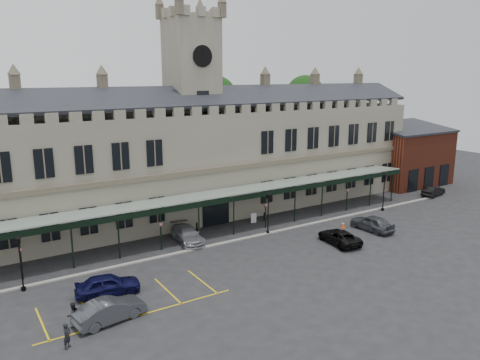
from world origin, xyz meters
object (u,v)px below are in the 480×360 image
lamp_post_right (384,188)px  sign_board (254,218)px  station_building (194,160)px  car_left_a (108,285)px  car_right_a (372,223)px  clock_tower (192,102)px  car_right_b (433,191)px  person_a (67,336)px  lamp_post_mid (268,209)px  person_b (73,315)px  car_left_b (110,310)px  traffic_cone (343,225)px  lamp_post_left (20,258)px  car_taxi (187,235)px  car_van (339,237)px

lamp_post_right → sign_board: size_ratio=4.36×
lamp_post_right → sign_board: (-15.87, 4.43, -2.29)m
lamp_post_right → station_building: bearing=150.9°
car_left_a → car_right_a: car_right_a is taller
clock_tower → car_right_b: clock_tower is taller
car_right_a → person_a: car_right_a is taller
sign_board → car_right_b: 27.29m
lamp_post_mid → person_b: (-21.39, -8.01, -1.82)m
car_left_b → car_right_b: (47.05, 9.08, -0.10)m
traffic_cone → car_left_b: size_ratio=0.14×
person_a → lamp_post_mid: bearing=-20.0°
lamp_post_right → lamp_post_left: bearing=180.0°
car_left_b → person_b: person_b is taller
lamp_post_right → person_a: (-38.99, -9.74, -2.00)m
car_taxi → car_van: bearing=-28.2°
car_taxi → car_right_b: (36.00, -1.80, -0.06)m
lamp_post_left → sign_board: (24.20, 4.41, -2.14)m
clock_tower → traffic_cone: (11.10, -13.20, -12.77)m
car_left_a → car_left_b: (-1.05, -3.90, -0.01)m
traffic_cone → car_taxi: size_ratio=0.13×
car_right_a → lamp_post_left: bearing=-10.1°
car_taxi → person_b: 16.82m
lamp_post_left → lamp_post_right: 40.07m
car_left_a → car_right_b: bearing=-74.7°
clock_tower → car_van: (7.29, -16.54, -12.42)m
lamp_post_right → sign_board: lamp_post_right is taller
car_right_b → person_a: bearing=91.5°
station_building → clock_tower: bearing=90.0°
car_van → car_right_a: bearing=-162.9°
sign_board → car_left_b: size_ratio=0.23×
car_van → person_b: person_b is taller
person_b → traffic_cone: bearing=171.5°
lamp_post_right → person_a: size_ratio=2.89×
sign_board → car_taxi: car_taxi is taller
traffic_cone → car_left_a: (-26.10, -1.99, 0.47)m
lamp_post_left → car_taxi: (15.28, 2.85, -1.91)m
car_left_b → car_right_b: car_left_b is taller
car_left_b → car_van: (23.34, 2.56, -0.11)m
car_left_a → lamp_post_mid: bearing=-66.6°
lamp_post_left → lamp_post_mid: 23.37m
car_left_b → car_van: size_ratio=0.97×
station_building → car_taxi: 11.12m
sign_board → car_left_a: 20.76m
traffic_cone → car_van: car_van is taller
lamp_post_right → person_b: size_ratio=2.77×
car_left_b → person_b: bearing=66.4°
clock_tower → car_van: bearing=-66.2°
car_taxi → lamp_post_mid: bearing=-9.9°
car_left_b → lamp_post_mid: bearing=-74.9°
person_a → clock_tower: bearing=2.5°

